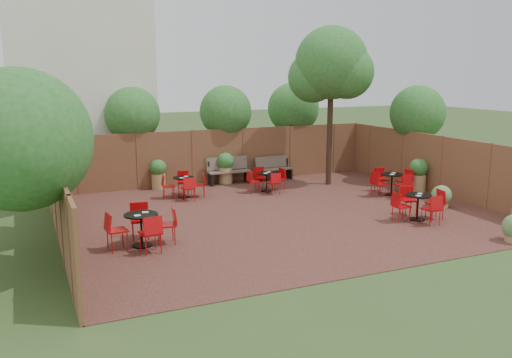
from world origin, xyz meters
name	(u,v)px	position (x,y,z in m)	size (l,w,h in m)	color
ground	(278,214)	(0.00, 0.00, 0.00)	(80.00, 80.00, 0.00)	#354F23
courtyard_paving	(278,214)	(0.00, 0.00, 0.01)	(12.00, 10.00, 0.02)	#391B17
fence_back	(219,156)	(0.00, 5.00, 1.00)	(12.00, 0.08, 2.00)	brown
fence_left	(57,201)	(-6.00, 0.00, 1.00)	(0.08, 10.00, 2.00)	brown
fence_right	(441,166)	(6.00, 0.00, 1.00)	(0.08, 10.00, 2.00)	brown
neighbour_building	(79,74)	(-4.50, 8.00, 4.00)	(5.00, 4.00, 8.00)	silver
overhang_foliage	(163,121)	(-2.89, 1.70, 2.68)	(15.66, 10.70, 2.73)	#256320
courtyard_tree	(331,68)	(3.52, 3.01, 4.20)	(2.74, 2.64, 5.65)	black
park_bench_left	(228,170)	(0.21, 4.63, 0.52)	(1.58, 0.53, 0.97)	brown
park_bench_right	(273,168)	(2.05, 4.62, 0.47)	(1.45, 0.53, 0.88)	brown
bistro_tables	(283,197)	(0.29, 0.30, 0.44)	(10.33, 6.70, 0.91)	black
planters	(221,173)	(-0.43, 3.60, 0.63)	(11.93, 4.67, 1.16)	#A27F51
low_shrubs	(487,212)	(4.74, -3.19, 0.33)	(1.95, 4.00, 0.69)	#A27F51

